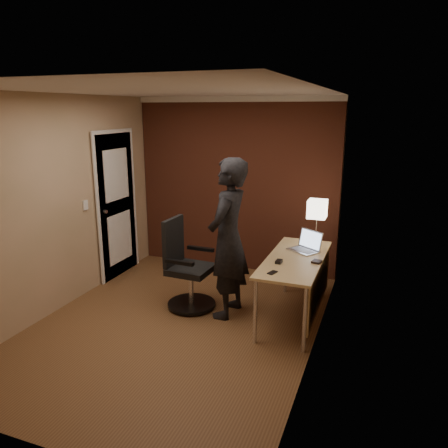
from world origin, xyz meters
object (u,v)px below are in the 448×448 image
Objects in this scene: mouse at (279,262)px; wallet at (317,262)px; phone at (272,273)px; person at (228,239)px; desk_lamp at (317,210)px; office_chair at (186,270)px; desk at (301,269)px; laptop at (307,245)px.

wallet is at bearing 24.79° from mouse.
phone is at bearing -85.70° from mouse.
desk_lamp is at bearing 135.82° from person.
person is at bearing 165.64° from phone.
mouse is 0.91× the size of wallet.
office_chair reaches higher than phone.
person reaches higher than desk.
mouse is at bearing -110.31° from laptop.
person is (-0.99, -0.08, 0.17)m from wallet.
desk_lamp reaches higher than mouse.
person is (-0.81, -0.16, 0.31)m from desk.
desk is at bearing -88.90° from laptop.
desk_lamp is at bearing 86.35° from desk.
desk is 2.80× the size of desk_lamp.
person is (-0.61, 0.08, 0.17)m from mouse.
desk is 0.88m from person.
desk_lamp is 4.65× the size of phone.
person is (-0.85, -0.81, -0.23)m from desk_lamp.
mouse is 0.05× the size of person.
mouse is 0.09× the size of office_chair.
office_chair is 0.58× the size of person.
desk is at bearing 51.39° from mouse.
desk_lamp is 0.29× the size of person.
mouse is 0.31m from phone.
desk_lamp reaches higher than office_chair.
phone is (-0.19, -0.55, 0.13)m from desk.
desk is 13.64× the size of wallet.
person is at bearing -175.59° from wallet.
wallet reaches higher than desk.
office_chair is (-1.39, -0.80, -0.68)m from desk_lamp.
wallet is at bearing 69.87° from phone.
phone is at bearing -18.85° from office_chair.
office_chair is at bearing 178.33° from mouse.
wallet is (0.18, -0.38, -0.05)m from laptop.
laptop is at bearing 18.64° from office_chair.
desk is 0.85m from desk_lamp.
laptop reaches higher than phone.
mouse is at bearing -157.64° from wallet.
wallet is 0.10× the size of office_chair.
desk is 0.24m from wallet.
desk is 0.34m from mouse.
laptop is (-0.05, -0.35, -0.35)m from desk_lamp.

